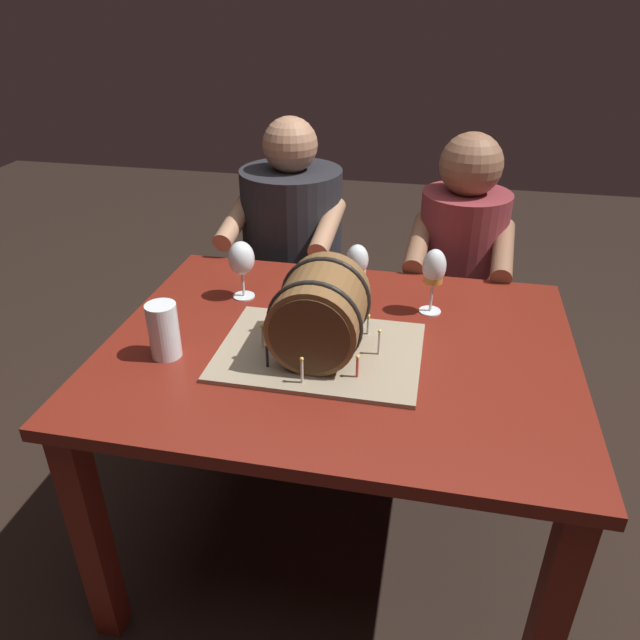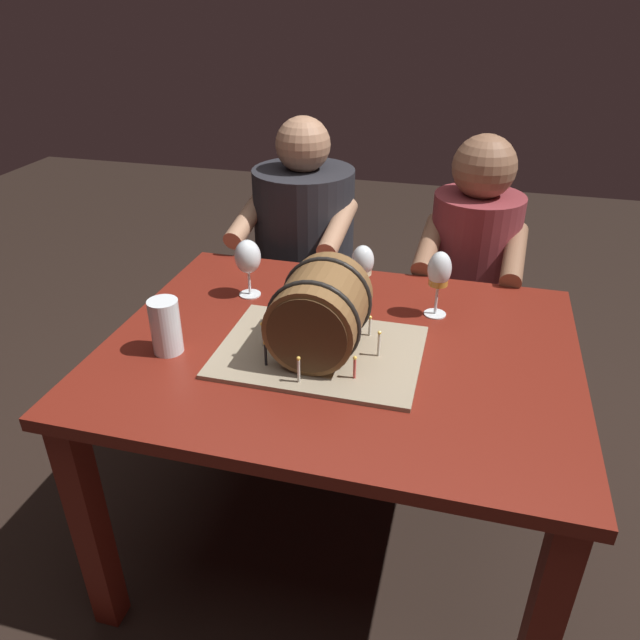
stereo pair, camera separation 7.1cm
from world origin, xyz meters
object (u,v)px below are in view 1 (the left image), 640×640
person_seated_left (293,276)px  person_seated_right (454,301)px  wine_glass_empty (241,259)px  beer_pint (164,332)px  wine_glass_amber (434,270)px  barrel_cake (320,318)px  dining_table (338,378)px  wine_glass_white (357,263)px

person_seated_left → person_seated_right: size_ratio=1.02×
wine_glass_empty → beer_pint: (-0.09, -0.36, -0.06)m
wine_glass_amber → person_seated_left: 0.82m
wine_glass_amber → person_seated_left: (-0.55, 0.52, -0.31)m
barrel_cake → person_seated_right: bearing=66.2°
person_seated_left → barrel_cake: bearing=-71.1°
dining_table → wine_glass_amber: (0.23, 0.23, 0.24)m
barrel_cake → wine_glass_empty: barrel_cake is taller
barrel_cake → person_seated_right: person_seated_right is taller
barrel_cake → wine_glass_empty: (-0.29, 0.27, 0.02)m
barrel_cake → wine_glass_white: (0.05, 0.32, 0.02)m
barrel_cake → dining_table: bearing=54.6°
beer_pint → person_seated_right: (0.74, 0.90, -0.29)m
beer_pint → dining_table: bearing=18.7°
wine_glass_white → beer_pint: (-0.43, -0.40, -0.06)m
wine_glass_amber → beer_pint: bearing=-150.2°
wine_glass_white → beer_pint: bearing=-137.0°
wine_glass_white → person_seated_left: bearing=123.1°
barrel_cake → wine_glass_amber: (0.27, 0.29, 0.03)m
beer_pint → person_seated_left: bearing=83.1°
dining_table → person_seated_left: person_seated_left is taller
beer_pint → person_seated_right: bearing=50.4°
dining_table → wine_glass_empty: (-0.33, 0.21, 0.23)m
barrel_cake → person_seated_left: bearing=108.9°
wine_glass_white → wine_glass_amber: bearing=-7.0°
wine_glass_amber → wine_glass_empty: size_ratio=1.09×
wine_glass_white → person_seated_right: (0.31, 0.50, -0.35)m
dining_table → person_seated_left: bearing=112.8°
barrel_cake → person_seated_left: (-0.28, 0.81, -0.29)m
wine_glass_amber → person_seated_right: size_ratio=0.17×
dining_table → wine_glass_empty: bearing=147.4°
dining_table → beer_pint: beer_pint is taller
barrel_cake → person_seated_left: person_seated_left is taller
dining_table → barrel_cake: bearing=-125.4°
wine_glass_white → person_seated_left: person_seated_left is taller
beer_pint → person_seated_left: (0.11, 0.90, -0.25)m
beer_pint → barrel_cake: bearing=12.8°
dining_table → beer_pint: 0.48m
barrel_cake → wine_glass_amber: 0.39m
beer_pint → person_seated_left: person_seated_left is taller
dining_table → beer_pint: bearing=-161.3°
dining_table → wine_glass_white: (0.01, 0.26, 0.23)m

